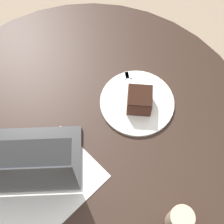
% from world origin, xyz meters
% --- Properties ---
extents(ground_plane, '(12.00, 12.00, 0.00)m').
position_xyz_m(ground_plane, '(0.00, 0.00, 0.00)').
color(ground_plane, gray).
extents(dining_table, '(1.16, 1.16, 0.71)m').
position_xyz_m(dining_table, '(0.00, 0.00, 0.59)').
color(dining_table, black).
rests_on(dining_table, ground_plane).
extents(paper_document, '(0.34, 0.24, 0.00)m').
position_xyz_m(paper_document, '(-0.21, -0.05, 0.72)').
color(paper_document, white).
rests_on(paper_document, dining_table).
extents(plate, '(0.25, 0.25, 0.01)m').
position_xyz_m(plate, '(0.20, -0.04, 0.72)').
color(plate, silver).
rests_on(plate, dining_table).
extents(cake_slice, '(0.12, 0.12, 0.07)m').
position_xyz_m(cake_slice, '(0.19, -0.05, 0.76)').
color(cake_slice, '#472619').
rests_on(cake_slice, plate).
extents(fork, '(0.11, 0.15, 0.00)m').
position_xyz_m(fork, '(0.22, 0.01, 0.73)').
color(fork, silver).
rests_on(fork, plate).
extents(coffee_glass, '(0.07, 0.07, 0.09)m').
position_xyz_m(coffee_glass, '(0.00, -0.39, 0.76)').
color(coffee_glass, '#C6AD89').
rests_on(coffee_glass, dining_table).
extents(laptop, '(0.40, 0.38, 0.24)m').
position_xyz_m(laptop, '(-0.22, 0.04, 0.76)').
color(laptop, '#2D2D2D').
rests_on(laptop, dining_table).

